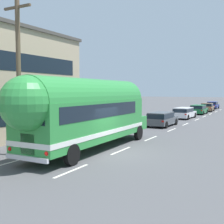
# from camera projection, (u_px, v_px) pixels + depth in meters

# --- Properties ---
(ground_plane) EXTENTS (300.00, 300.00, 0.00)m
(ground_plane) POSITION_uv_depth(u_px,v_px,m) (114.00, 153.00, 15.77)
(ground_plane) COLOR #4C4C4F
(lane_markings) EXTENTS (3.58, 80.00, 0.01)m
(lane_markings) POSITION_uv_depth(u_px,v_px,m) (152.00, 126.00, 27.81)
(lane_markings) COLOR silver
(lane_markings) RESTS_ON ground
(utility_pole) EXTENTS (1.80, 0.24, 8.50)m
(utility_pole) POSITION_uv_depth(u_px,v_px,m) (19.00, 72.00, 14.92)
(utility_pole) COLOR brown
(utility_pole) RESTS_ON ground
(painted_bus) EXTENTS (2.67, 12.46, 4.12)m
(painted_bus) POSITION_uv_depth(u_px,v_px,m) (86.00, 111.00, 16.25)
(painted_bus) COLOR #2D8C3D
(painted_bus) RESTS_ON ground
(car_lead) EXTENTS (2.00, 4.58, 1.37)m
(car_lead) POSITION_uv_depth(u_px,v_px,m) (162.00, 118.00, 27.82)
(car_lead) COLOR #474C51
(car_lead) RESTS_ON ground
(car_second) EXTENTS (2.05, 4.84, 1.37)m
(car_second) POSITION_uv_depth(u_px,v_px,m) (184.00, 112.00, 35.54)
(car_second) COLOR white
(car_second) RESTS_ON ground
(car_third) EXTENTS (2.01, 4.55, 1.37)m
(car_third) POSITION_uv_depth(u_px,v_px,m) (199.00, 109.00, 42.19)
(car_third) COLOR #196633
(car_third) RESTS_ON ground
(car_fourth) EXTENTS (2.09, 4.43, 1.37)m
(car_fourth) POSITION_uv_depth(u_px,v_px,m) (207.00, 107.00, 48.16)
(car_fourth) COLOR olive
(car_fourth) RESTS_ON ground
(car_fifth) EXTENTS (1.96, 4.47, 1.37)m
(car_fifth) POSITION_uv_depth(u_px,v_px,m) (213.00, 105.00, 55.05)
(car_fifth) COLOR navy
(car_fifth) RESTS_ON ground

